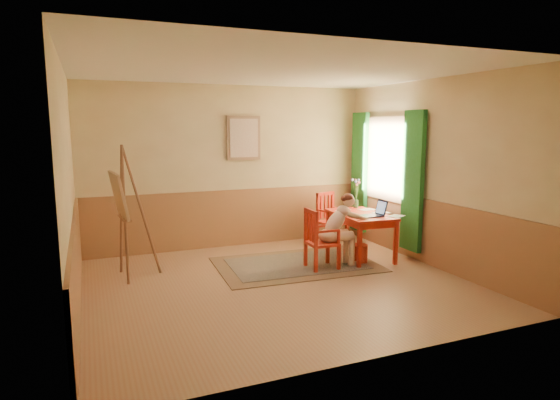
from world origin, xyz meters
name	(u,v)px	position (x,y,z in m)	size (l,w,h in m)	color
room	(278,181)	(0.00, 0.00, 1.40)	(5.04, 4.54, 2.84)	#A27756
wainscot	(258,235)	(0.00, 0.80, 0.50)	(5.00, 4.50, 1.00)	#9E683F
window	(385,171)	(2.42, 1.10, 1.35)	(0.12, 2.01, 2.20)	white
wall_portrait	(244,138)	(0.25, 2.20, 1.90)	(0.60, 0.05, 0.76)	#9F7656
rug	(296,264)	(0.58, 0.71, 0.01)	(2.48, 1.73, 0.02)	#8C7251
table	(360,219)	(1.72, 0.72, 0.63)	(0.79, 1.24, 0.72)	red
chair_left	(319,239)	(0.81, 0.39, 0.45)	(0.42, 0.41, 0.91)	red
chair_back	(330,218)	(1.70, 1.69, 0.46)	(0.50, 0.52, 0.93)	red
figure	(340,227)	(1.15, 0.39, 0.61)	(0.82, 0.36, 1.11)	beige
laptop	(375,213)	(1.80, 0.45, 0.77)	(0.41, 0.26, 0.24)	#1E2338
papers	(372,212)	(1.94, 0.74, 0.72)	(0.85, 1.05, 0.00)	white
vase	(356,194)	(1.94, 1.23, 0.95)	(0.21, 0.25, 0.51)	#3F724C
wastebasket	(359,254)	(1.54, 0.46, 0.14)	(0.27, 0.27, 0.29)	red
easel	(122,200)	(-1.89, 1.05, 1.10)	(0.65, 0.83, 1.86)	brown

